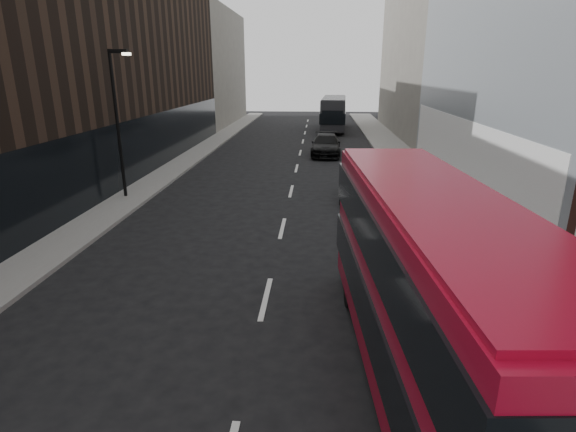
% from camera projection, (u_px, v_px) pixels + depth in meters
% --- Properties ---
extents(sidewalk_right, '(3.00, 80.00, 0.15)m').
position_uv_depth(sidewalk_right, '(414.00, 172.00, 28.45)').
color(sidewalk_right, slate).
rests_on(sidewalk_right, ground).
extents(sidewalk_left, '(2.00, 80.00, 0.15)m').
position_uv_depth(sidewalk_left, '(174.00, 169.00, 29.43)').
color(sidewalk_left, slate).
rests_on(sidewalk_left, ground).
extents(building_victorian, '(6.50, 24.00, 21.00)m').
position_uv_depth(building_victorian, '(424.00, 33.00, 43.28)').
color(building_victorian, slate).
rests_on(building_victorian, ground).
extents(building_left_mid, '(5.00, 24.00, 14.00)m').
position_uv_depth(building_left_mid, '(140.00, 59.00, 32.27)').
color(building_left_mid, black).
rests_on(building_left_mid, ground).
extents(building_left_far, '(5.00, 20.00, 13.00)m').
position_uv_depth(building_left_far, '(211.00, 68.00, 53.30)').
color(building_left_far, slate).
rests_on(building_left_far, ground).
extents(street_lamp, '(1.06, 0.22, 7.00)m').
position_uv_depth(street_lamp, '(118.00, 115.00, 21.54)').
color(street_lamp, black).
rests_on(street_lamp, sidewalk_left).
extents(red_bus, '(3.11, 10.28, 4.10)m').
position_uv_depth(red_bus, '(428.00, 284.00, 8.67)').
color(red_bus, maroon).
rests_on(red_bus, ground).
extents(grey_bus, '(3.13, 10.90, 3.48)m').
position_uv_depth(grey_bus, '(334.00, 113.00, 48.69)').
color(grey_bus, black).
rests_on(grey_bus, ground).
extents(car_a, '(1.86, 3.89, 1.28)m').
position_uv_depth(car_a, '(356.00, 186.00, 22.60)').
color(car_a, black).
rests_on(car_a, ground).
extents(car_b, '(1.69, 4.26, 1.38)m').
position_uv_depth(car_b, '(370.00, 189.00, 21.99)').
color(car_b, '#999DA2').
rests_on(car_b, ground).
extents(car_c, '(2.36, 5.48, 1.57)m').
position_uv_depth(car_c, '(326.00, 145.00, 34.40)').
color(car_c, black).
rests_on(car_c, ground).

